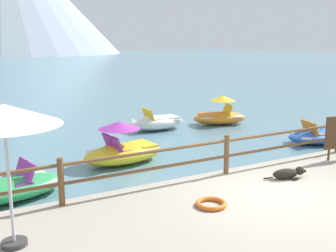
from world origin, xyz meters
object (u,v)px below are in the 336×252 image
Objects in this scene: life_ring at (211,204)px; pedal_boat_4 at (156,122)px; pedal_boat_1 at (9,188)px; pedal_boat_5 at (318,136)px; pedal_boat_0 at (123,149)px; pedal_boat_2 at (220,115)px; dog_resting at (288,173)px; beach_umbrella at (4,117)px.

pedal_boat_4 reaches higher than life_ring.
pedal_boat_4 is at bearing 37.68° from pedal_boat_1.
life_ring is at bearing -153.44° from pedal_boat_5.
pedal_boat_0 is at bearing 21.57° from pedal_boat_1.
pedal_boat_5 is at bearing 1.01° from pedal_boat_1.
pedal_boat_5 is at bearing -76.60° from pedal_boat_2.
pedal_boat_0 reaches higher than pedal_boat_5.
pedal_boat_0 is 4.63m from pedal_boat_4.
pedal_boat_4 reaches higher than dog_resting.
dog_resting is 0.44× the size of pedal_boat_5.
pedal_boat_1 is 1.12× the size of pedal_boat_5.
pedal_boat_1 is at bearing -142.32° from pedal_boat_4.
pedal_boat_1 reaches higher than dog_resting.
beach_umbrella reaches higher than pedal_boat_1.
pedal_boat_5 is (4.57, 3.08, -0.28)m from dog_resting.
pedal_boat_5 is (6.90, -1.15, -0.17)m from pedal_boat_0.
pedal_boat_5 is (7.06, 3.53, -0.20)m from life_ring.
life_ring is 4.64m from pedal_boat_1.
pedal_boat_2 is at bearing 26.26° from pedal_boat_1.
pedal_boat_0 is (3.74, 4.46, -2.03)m from beach_umbrella.
pedal_boat_4 is at bearing 173.43° from pedal_boat_2.
pedal_boat_2 is at bearing 28.80° from pedal_boat_0.
pedal_boat_5 reaches higher than dog_resting.
pedal_boat_0 reaches higher than pedal_boat_1.
pedal_boat_0 is (0.16, 4.68, -0.03)m from life_ring.
pedal_boat_5 is at bearing 17.26° from beach_umbrella.
pedal_boat_2 reaches higher than life_ring.
pedal_boat_0 is 1.03× the size of pedal_boat_2.
beach_umbrella is at bearing -96.84° from pedal_boat_1.
pedal_boat_1 is at bearing -178.99° from pedal_boat_5.
pedal_boat_4 is (6.33, 4.89, 0.06)m from pedal_boat_1.
pedal_boat_2 is 1.05× the size of pedal_boat_4.
pedal_boat_1 is (-3.21, 3.35, -0.19)m from life_ring.
pedal_boat_4 is (-2.90, 0.33, -0.09)m from pedal_boat_2.
pedal_boat_1 is 1.07× the size of pedal_boat_2.
pedal_boat_1 reaches higher than pedal_boat_5.
pedal_boat_4 reaches higher than pedal_boat_5.
dog_resting is 0.39× the size of pedal_boat_1.
pedal_boat_1 is (-3.37, -1.33, -0.16)m from pedal_boat_0.
pedal_boat_5 is at bearing -9.46° from pedal_boat_0.
pedal_boat_5 is (10.27, 0.18, -0.01)m from pedal_boat_1.
pedal_boat_2 is at bearing 52.71° from life_ring.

